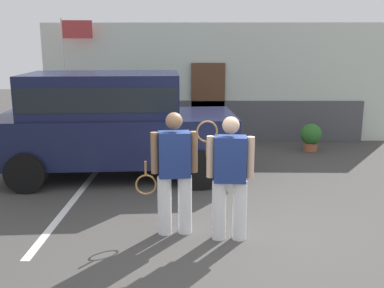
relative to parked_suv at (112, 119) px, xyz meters
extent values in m
plane|color=#423F3D|center=(2.21, -2.94, -1.15)|extent=(40.00, 40.00, 0.00)
cube|color=silver|center=(-0.42, -1.44, -1.14)|extent=(0.12, 4.40, 0.01)
cube|color=silver|center=(2.21, 3.51, 0.42)|extent=(9.34, 0.30, 3.13)
cube|color=#4C4C51|center=(2.21, 3.31, -0.60)|extent=(7.84, 0.10, 1.10)
cube|color=brown|center=(1.96, 3.29, -0.10)|extent=(0.90, 0.06, 2.10)
cube|color=#141938|center=(0.11, 0.01, -0.35)|extent=(4.73, 2.25, 0.90)
cube|color=#141938|center=(-0.14, -0.01, 0.50)|extent=(3.03, 1.98, 0.80)
cube|color=black|center=(-0.14, -0.01, 0.48)|extent=(2.97, 2.00, 0.44)
cylinder|color=black|center=(1.58, 1.08, -0.79)|extent=(0.74, 0.32, 0.72)
cylinder|color=black|center=(1.73, -0.82, -0.79)|extent=(0.74, 0.32, 0.72)
cylinder|color=black|center=(-1.51, 0.83, -0.79)|extent=(0.74, 0.32, 0.72)
cylinder|color=black|center=(-1.36, -1.06, -0.79)|extent=(0.74, 0.32, 0.72)
cylinder|color=white|center=(1.52, -2.75, -0.73)|extent=(0.19, 0.19, 0.83)
cylinder|color=white|center=(1.24, -2.78, -0.73)|extent=(0.19, 0.19, 0.83)
cube|color=navy|center=(1.38, -2.77, -0.01)|extent=(0.45, 0.32, 0.62)
sphere|color=#8C6647|center=(1.38, -2.77, 0.45)|extent=(0.23, 0.23, 0.23)
cylinder|color=#8C6647|center=(1.65, -2.73, 0.02)|extent=(0.11, 0.11, 0.57)
cylinder|color=#8C6647|center=(1.12, -2.80, 0.02)|extent=(0.11, 0.11, 0.57)
torus|color=olive|center=(0.99, -2.77, -0.44)|extent=(0.37, 0.07, 0.37)
cylinder|color=olive|center=(0.99, -2.77, -0.20)|extent=(0.03, 0.03, 0.20)
cylinder|color=white|center=(2.27, -2.95, -0.74)|extent=(0.19, 0.19, 0.82)
cylinder|color=white|center=(1.99, -2.93, -0.74)|extent=(0.19, 0.19, 0.82)
cube|color=navy|center=(2.13, -2.94, -0.02)|extent=(0.43, 0.28, 0.61)
sphere|color=beige|center=(2.13, -2.94, 0.43)|extent=(0.23, 0.23, 0.23)
cylinder|color=beige|center=(2.39, -2.96, 0.00)|extent=(0.10, 0.10, 0.56)
cylinder|color=beige|center=(1.87, -2.93, 0.00)|extent=(0.10, 0.10, 0.56)
torus|color=olive|center=(1.82, -2.87, 0.33)|extent=(0.29, 0.09, 0.29)
cylinder|color=olive|center=(1.82, -2.87, 0.10)|extent=(0.03, 0.03, 0.20)
cylinder|color=#9E5638|center=(4.48, 2.14, -1.04)|extent=(0.33, 0.33, 0.20)
sphere|color=#2D6B28|center=(4.48, 2.14, -0.72)|extent=(0.52, 0.52, 0.52)
cylinder|color=silver|center=(-1.79, 3.02, 0.47)|extent=(0.05, 0.05, 3.23)
cube|color=#B23838|center=(-1.39, 3.02, 1.81)|extent=(0.75, 0.12, 0.45)
camera|label=1|loc=(1.71, -8.58, 1.46)|focal=41.51mm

